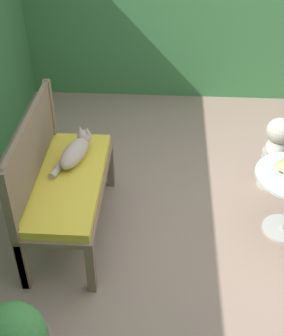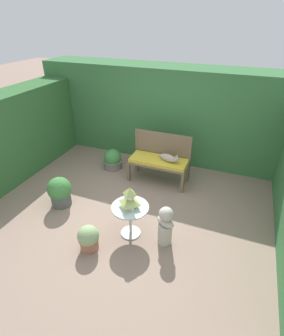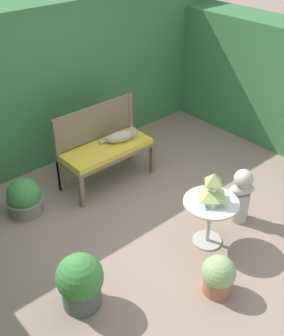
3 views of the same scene
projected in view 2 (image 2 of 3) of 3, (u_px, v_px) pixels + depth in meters
ground at (128, 211)px, 4.85m from camera, size 30.00×30.00×0.00m
foliage_hedge_back at (170, 113)px, 6.33m from camera, size 6.40×0.96×2.15m
foliage_hedge_left at (8, 138)px, 5.48m from camera, size 0.70×3.66×1.80m
garden_bench at (159, 162)px, 5.50m from camera, size 1.24×0.53×0.53m
bench_backrest at (163, 146)px, 5.55m from camera, size 1.24×0.06×1.02m
cat at (169, 158)px, 5.33m from camera, size 0.48×0.28×0.20m
patio_table at (130, 213)px, 4.13m from camera, size 0.60×0.60×0.56m
pagoda_birdhouse at (130, 199)px, 3.99m from camera, size 0.27×0.27×0.36m
garden_bust at (165, 225)px, 4.01m from camera, size 0.36×0.30×0.69m
potted_plant_table_near at (60, 192)px, 4.87m from camera, size 0.44×0.44×0.58m
potted_plant_table_far at (88, 238)px, 3.97m from camera, size 0.33×0.33×0.42m
potted_plant_hedge_corner at (113, 160)px, 6.10m from camera, size 0.45×0.45×0.47m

